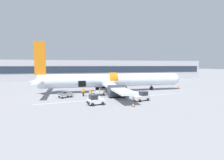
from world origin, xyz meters
TOP-DOWN VIEW (x-y plane):
  - ground_plane at (0.00, 0.00)m, footprint 500.00×500.00m
  - apron_marking_line at (-0.16, -2.32)m, footprint 29.69×4.42m
  - terminal_strip at (0.00, 45.54)m, footprint 109.86×13.62m
  - airplane at (1.05, 6.82)m, footprint 38.21×33.08m
  - baggage_tug_lead at (-4.91, -6.95)m, footprint 2.97×2.37m
  - baggage_tug_mid at (3.96, -5.83)m, footprint 3.36×2.48m
  - baggage_cart_loading at (-2.89, 2.17)m, footprint 4.13×3.03m
  - baggage_cart_queued at (-9.71, 1.04)m, footprint 3.55×2.50m
  - ground_crew_loader_a at (0.27, 3.19)m, footprint 0.54×0.62m
  - ground_crew_loader_b at (0.96, 1.58)m, footprint 0.50×0.61m
  - ground_crew_driver at (-6.08, 1.63)m, footprint 0.63×0.42m
  - ground_crew_supervisor at (-4.76, -0.29)m, footprint 0.58×0.44m
  - safety_cone_nose at (20.43, 6.41)m, footprint 0.64×0.64m
  - safety_cone_engine_left at (0.70, -9.83)m, footprint 0.53×0.53m
  - safety_cone_wingtip at (2.17, -1.13)m, footprint 0.60×0.60m

SIDE VIEW (x-z plane):
  - ground_plane at x=0.00m, z-range 0.00..0.00m
  - apron_marking_line at x=-0.16m, z-range 0.00..0.01m
  - safety_cone_wingtip at x=2.17m, z-range -0.02..0.54m
  - safety_cone_engine_left at x=0.70m, z-range -0.02..0.61m
  - safety_cone_nose at x=20.43m, z-range -0.02..0.73m
  - baggage_cart_queued at x=-9.71m, z-range -0.06..1.07m
  - baggage_cart_loading at x=-2.89m, z-range 0.02..1.13m
  - baggage_tug_mid at x=3.96m, z-range -0.13..1.59m
  - baggage_tug_lead at x=-4.91m, z-range -0.13..1.59m
  - ground_crew_supervisor at x=-4.76m, z-range 0.04..1.71m
  - ground_crew_loader_b at x=0.96m, z-range 0.05..1.81m
  - ground_crew_loader_a at x=0.27m, z-range 0.05..1.86m
  - ground_crew_driver at x=-6.08m, z-range 0.05..1.88m
  - airplane at x=1.05m, z-range -3.28..8.64m
  - terminal_strip at x=0.00m, z-range 0.00..8.71m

